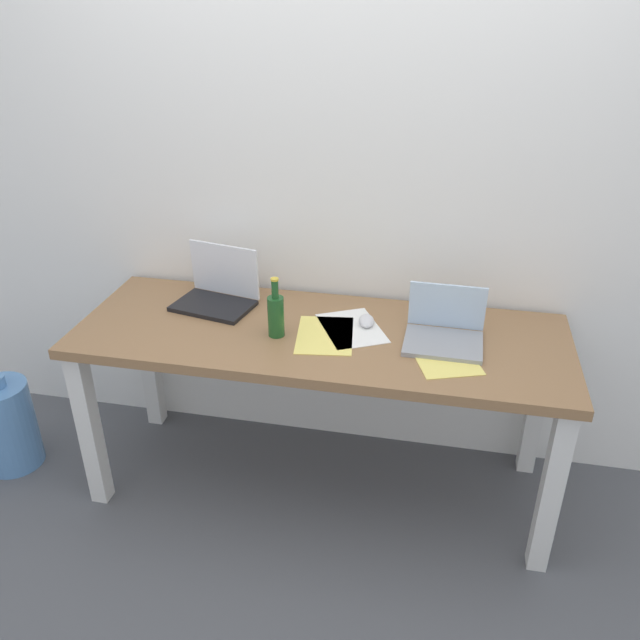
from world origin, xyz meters
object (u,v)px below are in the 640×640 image
(desk, at_px, (320,354))
(laptop_left, at_px, (217,292))
(laptop_right, at_px, (444,332))
(beer_bottle, at_px, (276,314))
(computer_mouse, at_px, (366,321))
(water_cooler_jug, at_px, (7,425))

(desk, relative_size, laptop_left, 5.40)
(laptop_right, relative_size, beer_bottle, 1.23)
(laptop_right, xyz_separation_m, computer_mouse, (-0.30, 0.07, -0.02))
(desk, distance_m, water_cooler_jug, 1.46)
(laptop_right, height_order, beer_bottle, beer_bottle)
(desk, distance_m, beer_bottle, 0.25)
(beer_bottle, height_order, computer_mouse, beer_bottle)
(laptop_left, xyz_separation_m, computer_mouse, (0.63, -0.06, -0.04))
(desk, xyz_separation_m, water_cooler_jug, (-1.38, -0.15, -0.44))
(beer_bottle, bearing_deg, laptop_left, 145.86)
(laptop_left, xyz_separation_m, laptop_right, (0.93, -0.13, -0.01))
(laptop_left, relative_size, computer_mouse, 3.50)
(computer_mouse, bearing_deg, laptop_right, -22.36)
(laptop_right, distance_m, beer_bottle, 0.63)
(computer_mouse, relative_size, water_cooler_jug, 0.22)
(computer_mouse, bearing_deg, water_cooler_jug, 179.55)
(laptop_left, relative_size, beer_bottle, 1.48)
(desk, height_order, computer_mouse, computer_mouse)
(water_cooler_jug, bearing_deg, laptop_left, 17.86)
(desk, height_order, laptop_right, laptop_right)
(desk, distance_m, laptop_right, 0.49)
(computer_mouse, bearing_deg, beer_bottle, -164.38)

